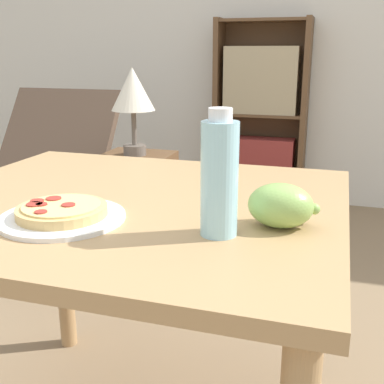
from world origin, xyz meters
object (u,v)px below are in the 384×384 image
object	(u,v)px
bookshelf	(260,122)
pizza_on_plate	(62,214)
lounge_chair_near	(44,202)
side_table	(137,213)
grape_bunch	(281,206)
table_lamp	(133,93)
drink_bottle	(219,177)

from	to	relation	value
bookshelf	pizza_on_plate	bearing A→B (deg)	-89.86
lounge_chair_near	side_table	bearing A→B (deg)	-5.93
grape_bunch	table_lamp	xyz separation A→B (m)	(-0.85, 1.20, 0.11)
grape_bunch	bookshelf	size ratio (longest dim) A/B	0.11
pizza_on_plate	bookshelf	size ratio (longest dim) A/B	0.20
grape_bunch	side_table	world-z (taller)	grape_bunch
grape_bunch	bookshelf	xyz separation A→B (m)	(-0.45, 2.51, -0.18)
drink_bottle	bookshelf	size ratio (longest dim) A/B	0.19
bookshelf	side_table	distance (m)	1.40
pizza_on_plate	bookshelf	world-z (taller)	bookshelf
drink_bottle	lounge_chair_near	size ratio (longest dim) A/B	0.28
grape_bunch	drink_bottle	xyz separation A→B (m)	(-0.11, -0.08, 0.07)
pizza_on_plate	table_lamp	world-z (taller)	table_lamp
lounge_chair_near	bookshelf	size ratio (longest dim) A/B	0.67
pizza_on_plate	bookshelf	xyz separation A→B (m)	(-0.01, 2.60, -0.15)
pizza_on_plate	table_lamp	bearing A→B (deg)	107.43
lounge_chair_near	drink_bottle	bearing A→B (deg)	-45.46
bookshelf	side_table	bearing A→B (deg)	-106.99
grape_bunch	side_table	xyz separation A→B (m)	(-0.85, 1.20, -0.49)
bookshelf	table_lamp	world-z (taller)	bookshelf
grape_bunch	bookshelf	world-z (taller)	bookshelf
drink_bottle	side_table	size ratio (longest dim) A/B	0.41
pizza_on_plate	side_table	distance (m)	1.43
grape_bunch	table_lamp	size ratio (longest dim) A/B	0.34
grape_bunch	lounge_chair_near	bearing A→B (deg)	138.90
grape_bunch	lounge_chair_near	xyz separation A→B (m)	(-1.44, 1.25, -0.50)
drink_bottle	lounge_chair_near	world-z (taller)	drink_bottle
lounge_chair_near	pizza_on_plate	bearing A→B (deg)	-54.09
table_lamp	lounge_chair_near	bearing A→B (deg)	174.44
drink_bottle	table_lamp	xyz separation A→B (m)	(-0.74, 1.28, 0.04)
pizza_on_plate	drink_bottle	size ratio (longest dim) A/B	1.08
grape_bunch	drink_bottle	world-z (taller)	drink_bottle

